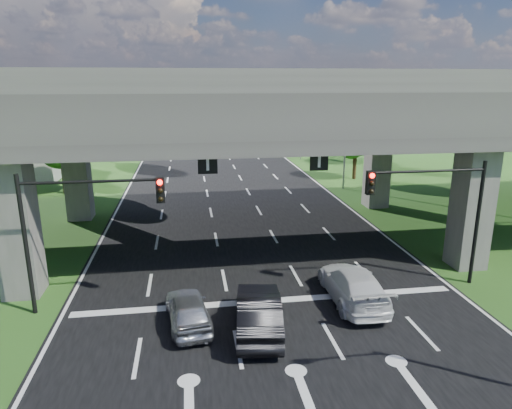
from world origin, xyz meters
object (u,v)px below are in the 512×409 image
object	(u,v)px
signal_left	(79,216)
car_white	(353,285)
streetlight_beyond	(298,111)
car_silver	(188,309)
signal_right	(437,202)
streetlight_far	(342,124)
car_dark	(259,312)

from	to	relation	value
signal_left	car_white	bearing A→B (deg)	-4.69
streetlight_beyond	car_silver	size ratio (longest dim) A/B	2.55
signal_right	car_white	xyz separation A→B (m)	(-4.16, -0.94, -3.40)
signal_left	car_silver	distance (m)	5.83
streetlight_far	car_silver	xyz separation A→B (m)	(-13.67, -22.01, -5.15)
signal_left	streetlight_far	distance (m)	26.95
signal_right	car_silver	world-z (taller)	signal_right
streetlight_far	streetlight_beyond	bearing A→B (deg)	90.00
signal_right	streetlight_far	world-z (taller)	streetlight_far
streetlight_far	car_dark	distance (m)	25.80
signal_right	streetlight_far	xyz separation A→B (m)	(2.27, 20.06, 1.66)
signal_right	signal_left	distance (m)	15.65
signal_left	car_silver	world-z (taller)	signal_left
signal_right	streetlight_beyond	world-z (taller)	streetlight_beyond
streetlight_beyond	car_dark	size ratio (longest dim) A/B	2.08
car_silver	car_dark	distance (m)	2.85
car_silver	car_dark	xyz separation A→B (m)	(2.73, -0.82, 0.12)
streetlight_far	car_white	xyz separation A→B (m)	(-6.43, -21.00, -5.06)
car_silver	car_white	xyz separation A→B (m)	(7.24, 1.01, 0.09)
streetlight_beyond	car_silver	xyz separation A→B (m)	(-13.67, -38.01, -5.15)
car_silver	signal_left	bearing A→B (deg)	-31.94
streetlight_beyond	car_silver	distance (m)	40.72
signal_left	streetlight_beyond	distance (m)	40.30
car_dark	car_white	bearing A→B (deg)	-150.92
signal_right	streetlight_beyond	distance (m)	36.17
streetlight_far	streetlight_beyond	distance (m)	16.00
streetlight_far	car_white	distance (m)	22.54
car_white	car_silver	bearing A→B (deg)	9.39
car_silver	car_white	size ratio (longest dim) A/B	0.75
signal_left	car_dark	world-z (taller)	signal_left
signal_right	car_dark	size ratio (longest dim) A/B	1.25
signal_right	streetlight_far	distance (m)	20.25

